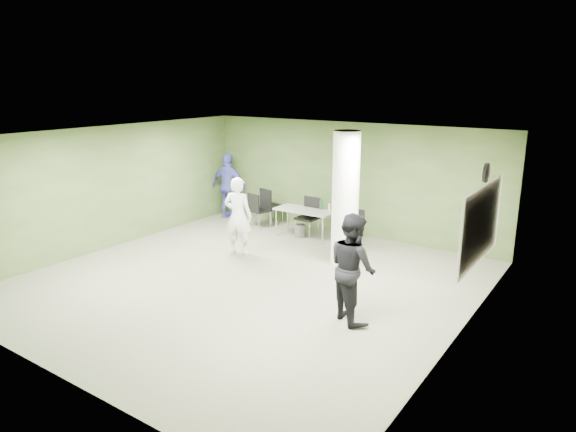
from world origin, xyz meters
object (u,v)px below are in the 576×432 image
Objects in this scene: folding_table at (305,211)px; woman_white at (238,216)px; man_black at (353,268)px; chair_back_left at (257,208)px; man_blue at (229,186)px.

folding_table is 2.00m from woman_white.
man_black is (3.05, -3.40, 0.24)m from folding_table.
chair_back_left is (-1.50, 0.01, -0.11)m from folding_table.
woman_white is 0.98× the size of man_black.
man_blue is (-2.74, 0.32, 0.27)m from folding_table.
woman_white is at bearing 129.32° from man_blue.
folding_table is 2.77m from man_blue.
woman_white is (-0.55, -1.91, 0.22)m from folding_table.
chair_back_left is at bearing 160.82° from man_blue.
chair_back_left is at bearing -80.14° from woman_white.
chair_back_left is 0.50× the size of man_blue.
man_blue is at bearing -0.06° from chair_back_left.
chair_back_left is 0.52× the size of man_black.
chair_back_left is at bearing 178.63° from folding_table.
folding_table is 1.50m from chair_back_left.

